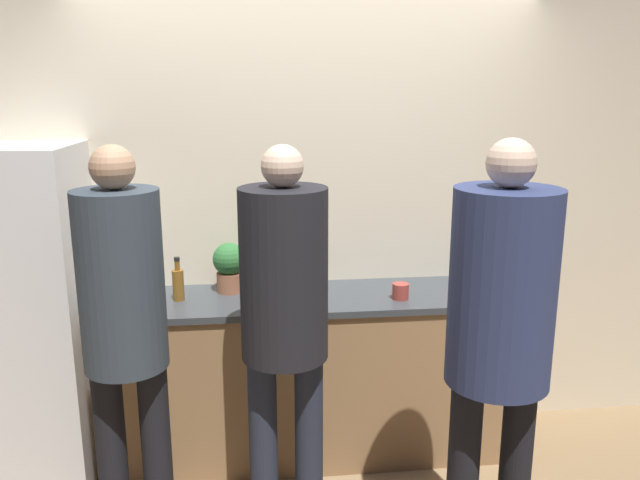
# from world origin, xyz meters

# --- Properties ---
(wall_back) EXTENTS (5.20, 0.06, 2.60)m
(wall_back) POSITION_xyz_m (0.00, 0.61, 1.30)
(wall_back) COLOR beige
(wall_back) RESTS_ON ground_plane
(counter) EXTENTS (2.20, 0.59, 0.93)m
(counter) POSITION_xyz_m (0.00, 0.33, 0.47)
(counter) COLOR #9E754C
(counter) RESTS_ON ground_plane
(refrigerator) EXTENTS (0.60, 0.65, 1.75)m
(refrigerator) POSITION_xyz_m (-1.48, 0.28, 0.88)
(refrigerator) COLOR white
(refrigerator) RESTS_ON ground_plane
(person_left) EXTENTS (0.35, 0.35, 1.80)m
(person_left) POSITION_xyz_m (-0.88, -0.33, 1.08)
(person_left) COLOR black
(person_left) RESTS_ON ground_plane
(person_center) EXTENTS (0.38, 0.38, 1.79)m
(person_center) POSITION_xyz_m (-0.21, -0.30, 1.09)
(person_center) COLOR #232838
(person_center) RESTS_ON ground_plane
(person_right) EXTENTS (0.41, 0.41, 1.84)m
(person_right) POSITION_xyz_m (0.61, -0.69, 1.14)
(person_right) COLOR black
(person_right) RESTS_ON ground_plane
(fruit_bowl) EXTENTS (0.28, 0.28, 0.15)m
(fruit_bowl) POSITION_xyz_m (-0.18, 0.30, 0.99)
(fruit_bowl) COLOR brown
(fruit_bowl) RESTS_ON counter
(utensil_crock) EXTENTS (0.09, 0.09, 0.26)m
(utensil_crock) POSITION_xyz_m (-0.96, 0.46, 1.01)
(utensil_crock) COLOR #ADA393
(utensil_crock) RESTS_ON counter
(bottle_amber) EXTENTS (0.06, 0.06, 0.23)m
(bottle_amber) POSITION_xyz_m (-0.73, 0.32, 1.02)
(bottle_amber) COLOR brown
(bottle_amber) RESTS_ON counter
(cup_red) EXTENTS (0.09, 0.09, 0.08)m
(cup_red) POSITION_xyz_m (0.44, 0.20, 0.97)
(cup_red) COLOR #A33D33
(cup_red) RESTS_ON counter
(potted_plant) EXTENTS (0.18, 0.18, 0.27)m
(potted_plant) POSITION_xyz_m (-0.46, 0.43, 1.08)
(potted_plant) COLOR #9E6042
(potted_plant) RESTS_ON counter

